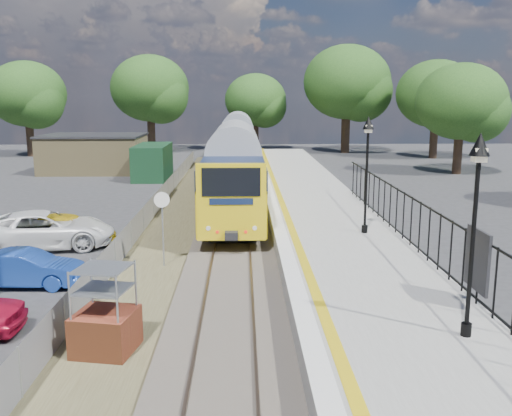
{
  "coord_description": "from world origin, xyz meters",
  "views": [
    {
      "loc": [
        0.44,
        -16.04,
        6.25
      ],
      "look_at": [
        0.95,
        5.6,
        2.0
      ],
      "focal_mm": 40.0,
      "sensor_mm": 36.0,
      "label": 1
    }
  ],
  "objects_px": {
    "victorian_lamp_north": "(368,147)",
    "victorian_lamp_south": "(477,188)",
    "car_yellow": "(68,229)",
    "speed_sign": "(162,216)",
    "train": "(236,150)",
    "car_white": "(45,230)",
    "car_blue": "(26,269)",
    "brick_plinth": "(105,312)"
  },
  "relations": [
    {
      "from": "victorian_lamp_south",
      "to": "train",
      "type": "relative_size",
      "value": 0.11
    },
    {
      "from": "speed_sign",
      "to": "car_white",
      "type": "distance_m",
      "value": 6.17
    },
    {
      "from": "brick_plinth",
      "to": "car_blue",
      "type": "xyz_separation_m",
      "value": [
        -3.84,
        5.13,
        -0.46
      ]
    },
    {
      "from": "train",
      "to": "victorian_lamp_south",
      "type": "bearing_deg",
      "value": -79.59
    },
    {
      "from": "victorian_lamp_north",
      "to": "car_blue",
      "type": "height_order",
      "value": "victorian_lamp_north"
    },
    {
      "from": "car_yellow",
      "to": "brick_plinth",
      "type": "bearing_deg",
      "value": -151.68
    },
    {
      "from": "victorian_lamp_south",
      "to": "car_white",
      "type": "distance_m",
      "value": 17.81
    },
    {
      "from": "car_yellow",
      "to": "car_blue",
      "type": "bearing_deg",
      "value": -168.98
    },
    {
      "from": "car_yellow",
      "to": "speed_sign",
      "type": "bearing_deg",
      "value": -122.17
    },
    {
      "from": "car_blue",
      "to": "car_yellow",
      "type": "height_order",
      "value": "car_blue"
    },
    {
      "from": "victorian_lamp_north",
      "to": "speed_sign",
      "type": "relative_size",
      "value": 1.61
    },
    {
      "from": "victorian_lamp_south",
      "to": "car_yellow",
      "type": "bearing_deg",
      "value": 135.96
    },
    {
      "from": "victorian_lamp_south",
      "to": "brick_plinth",
      "type": "height_order",
      "value": "victorian_lamp_south"
    },
    {
      "from": "victorian_lamp_south",
      "to": "victorian_lamp_north",
      "type": "bearing_deg",
      "value": 91.15
    },
    {
      "from": "victorian_lamp_south",
      "to": "car_blue",
      "type": "bearing_deg",
      "value": 152.69
    },
    {
      "from": "car_white",
      "to": "speed_sign",
      "type": "bearing_deg",
      "value": -129.66
    },
    {
      "from": "car_white",
      "to": "car_blue",
      "type": "bearing_deg",
      "value": -179.3
    },
    {
      "from": "victorian_lamp_south",
      "to": "victorian_lamp_north",
      "type": "xyz_separation_m",
      "value": [
        -0.2,
        10.0,
        0.0
      ]
    },
    {
      "from": "victorian_lamp_south",
      "to": "speed_sign",
      "type": "distance_m",
      "value": 11.83
    },
    {
      "from": "speed_sign",
      "to": "car_white",
      "type": "bearing_deg",
      "value": 135.49
    },
    {
      "from": "car_yellow",
      "to": "car_white",
      "type": "xyz_separation_m",
      "value": [
        -0.67,
        -0.97,
        0.18
      ]
    },
    {
      "from": "victorian_lamp_north",
      "to": "car_blue",
      "type": "bearing_deg",
      "value": -163.17
    },
    {
      "from": "train",
      "to": "car_yellow",
      "type": "bearing_deg",
      "value": -112.02
    },
    {
      "from": "speed_sign",
      "to": "car_blue",
      "type": "relative_size",
      "value": 0.76
    },
    {
      "from": "brick_plinth",
      "to": "victorian_lamp_north",
      "type": "bearing_deg",
      "value": 46.82
    },
    {
      "from": "train",
      "to": "car_yellow",
      "type": "distance_m",
      "value": 19.17
    },
    {
      "from": "victorian_lamp_north",
      "to": "brick_plinth",
      "type": "xyz_separation_m",
      "value": [
        -8.25,
        -8.79,
        -3.22
      ]
    },
    {
      "from": "train",
      "to": "brick_plinth",
      "type": "height_order",
      "value": "train"
    },
    {
      "from": "victorian_lamp_south",
      "to": "speed_sign",
      "type": "bearing_deg",
      "value": 133.63
    },
    {
      "from": "victorian_lamp_north",
      "to": "victorian_lamp_south",
      "type": "bearing_deg",
      "value": -88.85
    },
    {
      "from": "speed_sign",
      "to": "victorian_lamp_south",
      "type": "bearing_deg",
      "value": -62.45
    },
    {
      "from": "brick_plinth",
      "to": "car_white",
      "type": "xyz_separation_m",
      "value": [
        -4.88,
        10.06,
        -0.29
      ]
    },
    {
      "from": "victorian_lamp_north",
      "to": "car_white",
      "type": "height_order",
      "value": "victorian_lamp_north"
    },
    {
      "from": "victorian_lamp_south",
      "to": "speed_sign",
      "type": "relative_size",
      "value": 1.61
    },
    {
      "from": "victorian_lamp_north",
      "to": "speed_sign",
      "type": "distance_m",
      "value": 8.31
    },
    {
      "from": "victorian_lamp_north",
      "to": "car_yellow",
      "type": "xyz_separation_m",
      "value": [
        -12.46,
        2.24,
        -3.69
      ]
    },
    {
      "from": "brick_plinth",
      "to": "car_white",
      "type": "relative_size",
      "value": 0.4
    },
    {
      "from": "train",
      "to": "car_yellow",
      "type": "xyz_separation_m",
      "value": [
        -7.16,
        -17.7,
        -1.74
      ]
    },
    {
      "from": "brick_plinth",
      "to": "speed_sign",
      "type": "height_order",
      "value": "speed_sign"
    },
    {
      "from": "brick_plinth",
      "to": "car_blue",
      "type": "height_order",
      "value": "brick_plinth"
    },
    {
      "from": "victorian_lamp_south",
      "to": "car_blue",
      "type": "relative_size",
      "value": 1.23
    },
    {
      "from": "train",
      "to": "speed_sign",
      "type": "height_order",
      "value": "train"
    }
  ]
}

